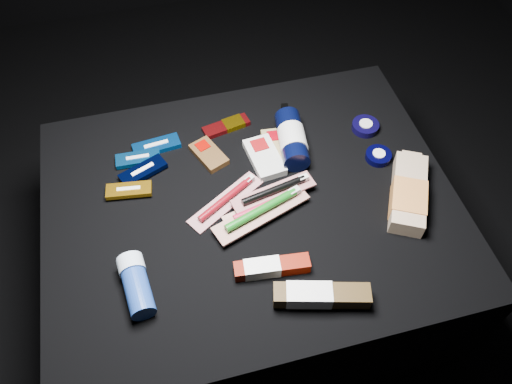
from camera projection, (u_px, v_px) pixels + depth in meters
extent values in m
plane|color=black|center=(252.00, 277.00, 1.52)|extent=(3.00, 3.00, 0.00)
cube|color=black|center=(252.00, 244.00, 1.36)|extent=(0.98, 0.78, 0.40)
cube|color=#07428F|center=(157.00, 146.00, 1.29)|extent=(0.13, 0.06, 0.01)
cube|color=silver|center=(157.00, 146.00, 1.29)|extent=(0.06, 0.02, 0.02)
cube|color=#0B4D8D|center=(138.00, 159.00, 1.26)|extent=(0.11, 0.05, 0.01)
cube|color=beige|center=(138.00, 158.00, 1.26)|extent=(0.06, 0.01, 0.01)
cube|color=black|center=(143.00, 171.00, 1.24)|extent=(0.13, 0.09, 0.01)
cube|color=white|center=(143.00, 171.00, 1.24)|extent=(0.06, 0.03, 0.02)
cube|color=#B67C11|center=(129.00, 190.00, 1.20)|extent=(0.11, 0.06, 0.01)
cube|color=silver|center=(129.00, 190.00, 1.20)|extent=(0.06, 0.02, 0.01)
cube|color=#4A2F15|center=(209.00, 154.00, 1.27)|extent=(0.09, 0.12, 0.02)
cube|color=#7E0500|center=(203.00, 148.00, 1.28)|extent=(0.04, 0.04, 0.02)
cube|color=silver|center=(264.00, 157.00, 1.26)|extent=(0.09, 0.14, 0.02)
cube|color=maroon|center=(259.00, 147.00, 1.28)|extent=(0.04, 0.04, 0.02)
cube|color=olive|center=(276.00, 147.00, 1.29)|extent=(0.07, 0.12, 0.02)
cube|color=#74010B|center=(274.00, 138.00, 1.30)|extent=(0.04, 0.04, 0.02)
cube|color=maroon|center=(226.00, 126.00, 1.33)|extent=(0.13, 0.06, 0.01)
cube|color=#977409|center=(233.00, 123.00, 1.34)|extent=(0.06, 0.05, 0.02)
cylinder|color=black|center=(292.00, 139.00, 1.27)|extent=(0.09, 0.17, 0.07)
cylinder|color=silver|center=(292.00, 140.00, 1.27)|extent=(0.08, 0.08, 0.07)
cylinder|color=black|center=(286.00, 113.00, 1.33)|extent=(0.03, 0.02, 0.02)
cube|color=black|center=(285.00, 109.00, 1.34)|extent=(0.02, 0.03, 0.01)
cylinder|color=black|center=(365.00, 126.00, 1.33)|extent=(0.07, 0.07, 0.02)
cylinder|color=silver|center=(365.00, 126.00, 1.33)|extent=(0.03, 0.03, 0.02)
cylinder|color=black|center=(378.00, 156.00, 1.27)|extent=(0.07, 0.07, 0.02)
cylinder|color=white|center=(378.00, 156.00, 1.27)|extent=(0.03, 0.03, 0.02)
cube|color=tan|center=(408.00, 193.00, 1.18)|extent=(0.17, 0.23, 0.04)
cube|color=#CC7E3C|center=(408.00, 200.00, 1.17)|extent=(0.12, 0.12, 0.05)
cube|color=tan|center=(410.00, 159.00, 1.25)|extent=(0.05, 0.04, 0.03)
cylinder|color=navy|center=(138.00, 293.00, 1.03)|extent=(0.06, 0.11, 0.05)
cylinder|color=silver|center=(131.00, 265.00, 1.06)|extent=(0.06, 0.04, 0.06)
cube|color=beige|center=(226.00, 202.00, 1.19)|extent=(0.20, 0.15, 0.01)
cylinder|color=#660810|center=(226.00, 199.00, 1.18)|extent=(0.15, 0.10, 0.02)
cube|color=beige|center=(249.00, 179.00, 1.22)|extent=(0.03, 0.02, 0.01)
cube|color=silver|center=(266.00, 208.00, 1.17)|extent=(0.21, 0.10, 0.01)
cylinder|color=maroon|center=(266.00, 205.00, 1.16)|extent=(0.16, 0.05, 0.02)
cube|color=beige|center=(296.00, 192.00, 1.18)|extent=(0.03, 0.02, 0.01)
cube|color=beige|center=(261.00, 213.00, 1.15)|extent=(0.25, 0.13, 0.01)
cylinder|color=#115E14|center=(261.00, 210.00, 1.14)|extent=(0.19, 0.08, 0.02)
cube|color=#BBBBB6|center=(294.00, 191.00, 1.17)|extent=(0.03, 0.02, 0.01)
cube|color=#A39B98|center=(274.00, 193.00, 1.18)|extent=(0.21, 0.09, 0.01)
cylinder|color=black|center=(274.00, 190.00, 1.17)|extent=(0.16, 0.05, 0.02)
cube|color=silver|center=(303.00, 178.00, 1.19)|extent=(0.03, 0.02, 0.01)
cube|color=#6E0E01|center=(272.00, 267.00, 1.07)|extent=(0.17, 0.05, 0.03)
cube|color=silver|center=(262.00, 268.00, 1.07)|extent=(0.08, 0.05, 0.03)
cube|color=#38270E|center=(322.00, 295.00, 1.03)|extent=(0.20, 0.09, 0.04)
cube|color=silver|center=(309.00, 295.00, 1.02)|extent=(0.10, 0.07, 0.04)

